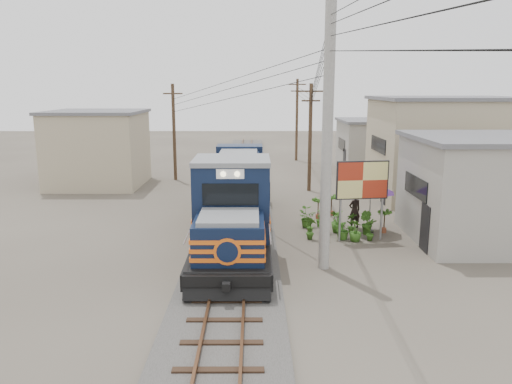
{
  "coord_description": "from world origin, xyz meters",
  "views": [
    {
      "loc": [
        0.87,
        -18.51,
        6.77
      ],
      "look_at": [
        0.94,
        3.13,
        2.2
      ],
      "focal_mm": 35.0,
      "sensor_mm": 36.0,
      "label": 1
    }
  ],
  "objects_px": {
    "locomotive": "(236,198)",
    "billboard": "(362,182)",
    "market_umbrella": "(371,187)",
    "vendor": "(355,211)"
  },
  "relations": [
    {
      "from": "market_umbrella",
      "to": "locomotive",
      "type": "bearing_deg",
      "value": -177.64
    },
    {
      "from": "locomotive",
      "to": "billboard",
      "type": "relative_size",
      "value": 4.43
    },
    {
      "from": "locomotive",
      "to": "market_umbrella",
      "type": "distance_m",
      "value": 6.33
    },
    {
      "from": "locomotive",
      "to": "market_umbrella",
      "type": "xyz_separation_m",
      "value": [
        6.31,
        0.26,
        0.46
      ]
    },
    {
      "from": "market_umbrella",
      "to": "billboard",
      "type": "bearing_deg",
      "value": -118.13
    },
    {
      "from": "billboard",
      "to": "market_umbrella",
      "type": "height_order",
      "value": "billboard"
    },
    {
      "from": "vendor",
      "to": "billboard",
      "type": "bearing_deg",
      "value": 64.33
    },
    {
      "from": "locomotive",
      "to": "market_umbrella",
      "type": "height_order",
      "value": "locomotive"
    },
    {
      "from": "locomotive",
      "to": "market_umbrella",
      "type": "relative_size",
      "value": 6.16
    },
    {
      "from": "vendor",
      "to": "locomotive",
      "type": "bearing_deg",
      "value": -12.6
    }
  ]
}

